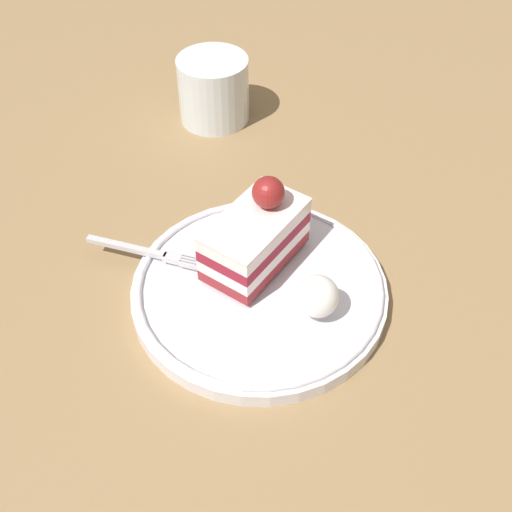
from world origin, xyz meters
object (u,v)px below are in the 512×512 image
object	(u,v)px
drink_glass_near	(214,92)
fork	(154,254)
cake_slice	(256,235)
whipped_cream_dollop	(317,296)
dessert_plate	(256,287)

from	to	relation	value
drink_glass_near	fork	bearing A→B (deg)	-137.62
cake_slice	whipped_cream_dollop	xyz separation A→B (m)	(0.00, -0.08, -0.01)
whipped_cream_dollop	fork	bearing A→B (deg)	118.11
whipped_cream_dollop	dessert_plate	bearing A→B (deg)	108.38
cake_slice	whipped_cream_dollop	bearing A→B (deg)	-88.21
dessert_plate	drink_glass_near	bearing A→B (deg)	62.15
dessert_plate	fork	world-z (taller)	fork
cake_slice	whipped_cream_dollop	distance (m)	0.08
cake_slice	fork	xyz separation A→B (m)	(-0.07, 0.06, -0.03)
cake_slice	whipped_cream_dollop	world-z (taller)	cake_slice
cake_slice	drink_glass_near	size ratio (longest dim) A/B	1.34
cake_slice	fork	distance (m)	0.09
whipped_cream_dollop	fork	size ratio (longest dim) A/B	0.33
dessert_plate	cake_slice	distance (m)	0.05
whipped_cream_dollop	fork	xyz separation A→B (m)	(-0.07, 0.14, -0.02)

